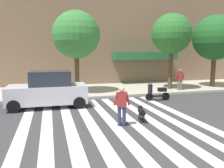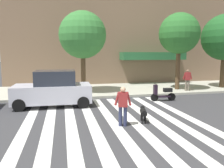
# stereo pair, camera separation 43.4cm
# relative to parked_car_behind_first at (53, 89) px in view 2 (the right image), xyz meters

# --- Properties ---
(ground_plane) EXTENTS (160.00, 160.00, 0.00)m
(ground_plane) POSITION_rel_parked_car_behind_first_xyz_m (2.29, -5.14, -0.96)
(ground_plane) COLOR #353538
(sidewalk_far) EXTENTS (80.00, 6.00, 0.15)m
(sidewalk_far) POSITION_rel_parked_car_behind_first_xyz_m (2.29, 4.53, -0.88)
(sidewalk_far) COLOR #ABA998
(sidewalk_far) RESTS_ON ground_plane
(crosswalk_stripes) EXTENTS (7.65, 12.76, 0.01)m
(crosswalk_stripes) POSITION_rel_parked_car_behind_first_xyz_m (2.61, -5.14, -0.95)
(crosswalk_stripes) COLOR silver
(crosswalk_stripes) RESTS_ON ground_plane
(parked_car_behind_first) EXTENTS (4.29, 2.07, 2.03)m
(parked_car_behind_first) POSITION_rel_parked_car_behind_first_xyz_m (0.00, 0.00, 0.00)
(parked_car_behind_first) COLOR #B6B7C4
(parked_car_behind_first) RESTS_ON ground_plane
(parked_scooter) EXTENTS (1.63, 0.50, 1.11)m
(parked_scooter) POSITION_rel_parked_car_behind_first_xyz_m (6.69, -0.10, -0.48)
(parked_scooter) COLOR black
(parked_scooter) RESTS_ON ground_plane
(street_tree_nearest) EXTENTS (3.40, 3.40, 5.86)m
(street_tree_nearest) POSITION_rel_parked_car_behind_first_xyz_m (2.03, 3.51, 3.32)
(street_tree_nearest) COLOR #4C3823
(street_tree_nearest) RESTS_ON sidewalk_far
(street_tree_middle) EXTENTS (3.15, 3.15, 5.95)m
(street_tree_middle) POSITION_rel_parked_car_behind_first_xyz_m (9.45, 3.14, 3.53)
(street_tree_middle) COLOR #4C3823
(street_tree_middle) RESTS_ON sidewalk_far
(pedestrian_dog_walker) EXTENTS (0.70, 0.33, 1.64)m
(pedestrian_dog_walker) POSITION_rel_parked_car_behind_first_xyz_m (2.90, -4.29, -0.03)
(pedestrian_dog_walker) COLOR #282D4C
(pedestrian_dog_walker) RESTS_ON ground_plane
(dog_on_leash) EXTENTS (0.42, 1.01, 0.65)m
(dog_on_leash) POSITION_rel_parked_car_behind_first_xyz_m (3.92, -3.93, -0.51)
(dog_on_leash) COLOR black
(dog_on_leash) RESTS_ON ground_plane
(pedestrian_bystander) EXTENTS (0.69, 0.35, 1.64)m
(pedestrian_bystander) POSITION_rel_parked_car_behind_first_xyz_m (9.82, 2.29, 0.12)
(pedestrian_bystander) COLOR #6B6051
(pedestrian_bystander) RESTS_ON sidewalk_far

